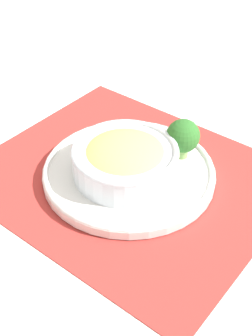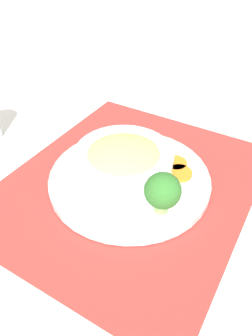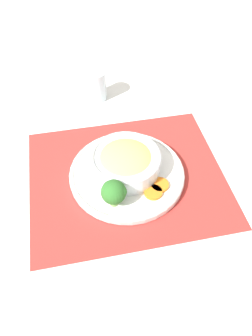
% 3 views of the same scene
% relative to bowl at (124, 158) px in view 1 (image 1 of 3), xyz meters
% --- Properties ---
extents(ground_plane, '(4.00, 4.00, 0.00)m').
position_rel_bowl_xyz_m(ground_plane, '(0.00, 0.01, -0.05)').
color(ground_plane, white).
extents(placemat, '(0.55, 0.48, 0.00)m').
position_rel_bowl_xyz_m(placemat, '(0.00, 0.01, -0.05)').
color(placemat, '#B2332D').
rests_on(placemat, ground_plane).
extents(plate, '(0.30, 0.30, 0.02)m').
position_rel_bowl_xyz_m(plate, '(0.00, 0.01, -0.04)').
color(plate, white).
rests_on(plate, placemat).
extents(bowl, '(0.18, 0.18, 0.06)m').
position_rel_bowl_xyz_m(bowl, '(0.00, 0.00, 0.00)').
color(bowl, silver).
rests_on(bowl, plate).
extents(broccoli_floret, '(0.06, 0.06, 0.08)m').
position_rel_bowl_xyz_m(broccoli_floret, '(0.06, 0.10, 0.01)').
color(broccoli_floret, '#84AD5B').
rests_on(broccoli_floret, plate).
extents(carrot_slice_near, '(0.05, 0.05, 0.01)m').
position_rel_bowl_xyz_m(carrot_slice_near, '(-0.04, 0.10, -0.03)').
color(carrot_slice_near, orange).
rests_on(carrot_slice_near, plate).
extents(carrot_slice_middle, '(0.05, 0.05, 0.01)m').
position_rel_bowl_xyz_m(carrot_slice_middle, '(-0.07, 0.08, -0.03)').
color(carrot_slice_middle, orange).
rests_on(carrot_slice_middle, plate).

